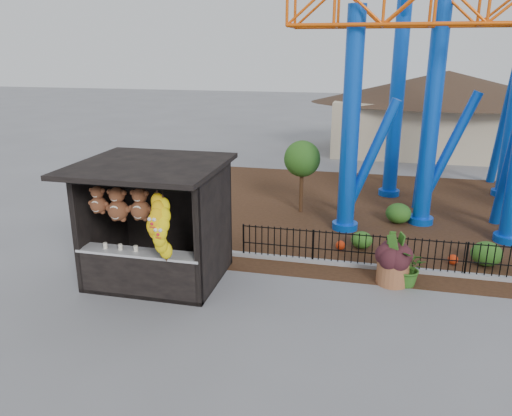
% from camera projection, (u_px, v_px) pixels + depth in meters
% --- Properties ---
extents(ground, '(120.00, 120.00, 0.00)m').
position_uv_depth(ground, '(261.00, 312.00, 11.40)').
color(ground, slate).
rests_on(ground, ground).
extents(mulch_bed, '(18.00, 12.00, 0.02)m').
position_uv_depth(mulch_bed, '(418.00, 216.00, 17.94)').
color(mulch_bed, '#331E11').
rests_on(mulch_bed, ground).
extents(curb, '(18.00, 0.18, 0.12)m').
position_uv_depth(curb, '(432.00, 272.00, 13.29)').
color(curb, gray).
rests_on(curb, ground).
extents(prize_booth, '(3.50, 3.40, 3.12)m').
position_uv_depth(prize_booth, '(153.00, 226.00, 12.42)').
color(prize_booth, black).
rests_on(prize_booth, ground).
extents(picket_fence, '(12.20, 0.06, 1.00)m').
position_uv_depth(picket_fence, '(470.00, 260.00, 12.96)').
color(picket_fence, black).
rests_on(picket_fence, ground).
extents(roller_coaster, '(11.00, 6.37, 10.82)m').
position_uv_depth(roller_coaster, '(474.00, 26.00, 15.94)').
color(roller_coaster, blue).
rests_on(roller_coaster, ground).
extents(terracotta_planter, '(0.85, 0.85, 0.64)m').
position_uv_depth(terracotta_planter, '(393.00, 272.00, 12.71)').
color(terracotta_planter, '#995B37').
rests_on(terracotta_planter, ground).
extents(planter_foliage, '(0.70, 0.70, 0.64)m').
position_uv_depth(planter_foliage, '(395.00, 248.00, 12.52)').
color(planter_foliage, black).
rests_on(planter_foliage, terracotta_planter).
extents(potted_plant, '(1.14, 1.07, 1.01)m').
position_uv_depth(potted_plant, '(409.00, 267.00, 12.53)').
color(potted_plant, '#1F5218').
rests_on(potted_plant, ground).
extents(landscaping, '(7.28, 3.99, 0.69)m').
position_uv_depth(landscaping, '(457.00, 234.00, 15.28)').
color(landscaping, '#275318').
rests_on(landscaping, mulch_bed).
extents(pavilion, '(15.00, 15.00, 4.80)m').
position_uv_depth(pavilion, '(446.00, 99.00, 27.69)').
color(pavilion, '#BFAD8C').
rests_on(pavilion, ground).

